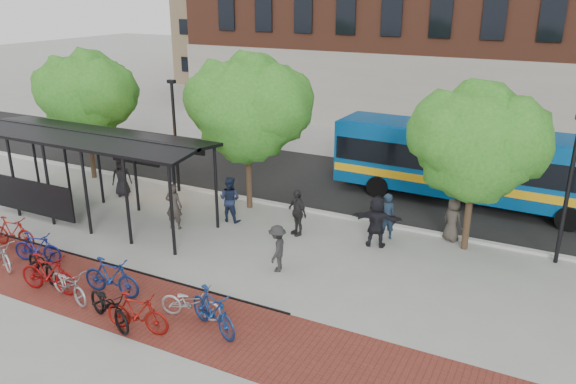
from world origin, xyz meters
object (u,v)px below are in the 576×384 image
at_px(bike_7, 111,277).
at_px(bike_10, 191,303).
at_px(pedestrian_2, 230,199).
at_px(pedestrian_6, 453,220).
at_px(lamp_post_right, 569,187).
at_px(bike_8, 109,306).
at_px(bus_shelter, 87,146).
at_px(bike_6, 69,284).
at_px(bike_2, 2,252).
at_px(pedestrian_4, 297,212).
at_px(bike_3, 37,247).
at_px(pedestrian_5, 376,221).
at_px(pedestrian_1, 174,206).
at_px(lamp_post_left, 175,133).
at_px(tree_b, 250,104).
at_px(pedestrian_0, 122,177).
at_px(bike_9, 137,313).
at_px(tree_c, 480,139).
at_px(bike_1, 13,232).
at_px(tree_a, 86,92).
at_px(bike_4, 42,264).
at_px(bike_11, 213,311).
at_px(bus, 476,162).
at_px(pedestrian_9, 277,248).
at_px(pedestrian_7, 387,216).
at_px(bike_5, 48,274).

relative_size(bike_7, bike_10, 1.08).
bearing_deg(pedestrian_2, pedestrian_6, -168.40).
distance_m(lamp_post_right, bike_8, 14.78).
relative_size(bus_shelter, bike_6, 5.47).
height_order(bike_2, pedestrian_4, pedestrian_4).
bearing_deg(pedestrian_4, bike_3, -110.07).
height_order(pedestrian_2, pedestrian_4, pedestrian_2).
distance_m(bike_8, pedestrian_5, 9.60).
distance_m(bike_2, bike_7, 4.66).
height_order(pedestrian_1, pedestrian_5, pedestrian_5).
distance_m(lamp_post_left, bike_3, 8.32).
distance_m(bike_3, bike_10, 6.77).
height_order(tree_b, pedestrian_0, tree_b).
height_order(lamp_post_right, bike_9, lamp_post_right).
xyz_separation_m(tree_b, pedestrian_5, (5.96, -1.29, -3.49)).
bearing_deg(pedestrian_5, bike_6, 36.77).
relative_size(pedestrian_1, pedestrian_5, 0.96).
bearing_deg(tree_c, bike_1, -153.68).
xyz_separation_m(tree_a, bike_8, (10.03, -9.51, -3.67)).
height_order(tree_c, bike_8, tree_c).
height_order(bike_4, bike_11, bike_11).
distance_m(bike_7, pedestrian_0, 9.06).
bearing_deg(pedestrian_0, bike_4, -108.23).
bearing_deg(bike_9, bus, -32.12).
xyz_separation_m(bus, pedestrian_9, (-4.61, -9.43, -1.08)).
xyz_separation_m(bike_8, pedestrian_1, (-2.55, 6.18, 0.36)).
xyz_separation_m(bike_11, pedestrian_0, (-9.74, 7.09, 0.26)).
relative_size(bike_3, bike_6, 0.93).
distance_m(pedestrian_6, pedestrian_7, 2.42).
xyz_separation_m(pedestrian_5, pedestrian_9, (-2.28, -3.30, -0.17)).
bearing_deg(bike_11, bike_3, 107.44).
bearing_deg(bike_2, pedestrian_9, -42.73).
xyz_separation_m(lamp_post_left, pedestrian_7, (10.19, -0.77, -1.84)).
height_order(tree_b, tree_c, tree_b).
relative_size(bike_9, pedestrian_6, 1.16).
bearing_deg(bike_8, lamp_post_right, -28.71).
distance_m(bike_4, bike_8, 3.94).
bearing_deg(bus_shelter, lamp_post_left, 74.47).
relative_size(bike_4, bike_9, 1.01).
distance_m(bike_2, bike_9, 6.74).
distance_m(bike_3, pedestrian_2, 7.22).
relative_size(bike_5, bike_10, 1.13).
distance_m(bike_1, bike_9, 8.01).
distance_m(bike_7, pedestrian_9, 5.26).
distance_m(tree_b, bike_1, 10.07).
xyz_separation_m(lamp_post_right, bike_5, (-13.79, -9.29, -2.12)).
height_order(tree_a, bike_7, tree_a).
height_order(tree_b, lamp_post_right, tree_b).
height_order(bus, pedestrian_7, bus).
bearing_deg(tree_b, pedestrian_5, -12.24).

